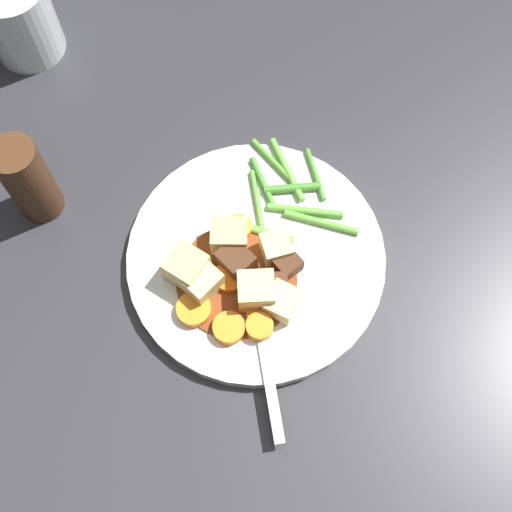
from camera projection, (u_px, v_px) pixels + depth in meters
name	position (u px, v px, depth m)	size (l,w,h in m)	color
ground_plane	(256.00, 262.00, 0.70)	(3.00, 3.00, 0.00)	#2D2D33
dinner_plate	(256.00, 259.00, 0.69)	(0.26, 0.26, 0.02)	white
stew_sauce	(237.00, 280.00, 0.68)	(0.12, 0.12, 0.00)	brown
carrot_slice_0	(226.00, 274.00, 0.67)	(0.03, 0.03, 0.01)	orange
carrot_slice_1	(239.00, 228.00, 0.69)	(0.03, 0.03, 0.01)	orange
carrot_slice_2	(260.00, 327.00, 0.65)	(0.03, 0.03, 0.01)	orange
carrot_slice_3	(259.00, 313.00, 0.66)	(0.02, 0.02, 0.01)	orange
carrot_slice_4	(229.00, 328.00, 0.65)	(0.03, 0.03, 0.01)	orange
carrot_slice_5	(194.00, 309.00, 0.66)	(0.03, 0.03, 0.01)	orange
potato_chunk_0	(282.00, 302.00, 0.66)	(0.03, 0.03, 0.02)	#EAD68C
potato_chunk_1	(186.00, 268.00, 0.66)	(0.03, 0.03, 0.04)	#E5CC7A
potato_chunk_2	(229.00, 236.00, 0.68)	(0.04, 0.03, 0.03)	#E5CC7A
potato_chunk_3	(256.00, 291.00, 0.66)	(0.03, 0.03, 0.03)	#EAD68C
potato_chunk_4	(276.00, 248.00, 0.68)	(0.03, 0.03, 0.03)	#EAD68C
potato_chunk_5	(200.00, 280.00, 0.66)	(0.03, 0.04, 0.03)	#EAD68C
meat_chunk_0	(236.00, 261.00, 0.67)	(0.03, 0.03, 0.03)	#4C2B19
meat_chunk_1	(287.00, 264.00, 0.67)	(0.02, 0.02, 0.02)	#4C2B19
meat_chunk_2	(275.00, 288.00, 0.66)	(0.03, 0.03, 0.02)	#4C2B19
green_bean_0	(315.00, 174.00, 0.72)	(0.01, 0.01, 0.06)	#4C8E33
green_bean_1	(287.00, 170.00, 0.72)	(0.01, 0.01, 0.08)	#66AD42
green_bean_2	(258.00, 230.00, 0.69)	(0.01, 0.01, 0.07)	#66AD42
green_bean_3	(277.00, 166.00, 0.72)	(0.01, 0.01, 0.08)	#599E38
green_bean_4	(304.00, 210.00, 0.70)	(0.01, 0.01, 0.08)	#66AD42
green_bean_5	(263.00, 183.00, 0.71)	(0.01, 0.01, 0.06)	#4C8E33
green_bean_6	(321.00, 222.00, 0.70)	(0.01, 0.01, 0.08)	#66AD42
green_bean_7	(258.00, 204.00, 0.71)	(0.01, 0.01, 0.08)	#599E38
green_bean_8	(292.00, 188.00, 0.71)	(0.01, 0.01, 0.06)	#4C8E33
fork	(263.00, 344.00, 0.65)	(0.11, 0.15, 0.00)	silver
water_glass	(18.00, 20.00, 0.76)	(0.08, 0.08, 0.09)	silver
pepper_mill	(28.00, 180.00, 0.68)	(0.05, 0.05, 0.11)	#4C2D19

